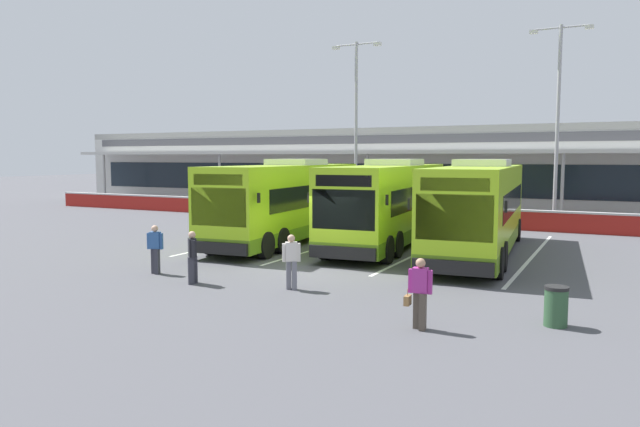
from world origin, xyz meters
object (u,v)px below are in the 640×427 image
at_px(pedestrian_with_handbag, 419,292).
at_px(pedestrian_in_dark_coat, 192,255).
at_px(coach_bus_centre, 479,210).
at_px(pedestrian_near_bin, 291,260).
at_px(pedestrian_child, 155,248).
at_px(lamp_post_centre, 558,113).
at_px(coach_bus_left_centre, 389,204).
at_px(litter_bin, 556,306).
at_px(lamp_post_west, 356,118).
at_px(coach_bus_leftmost, 288,203).

xyz_separation_m(pedestrian_with_handbag, pedestrian_in_dark_coat, (-7.63, 1.49, 0.02)).
bearing_deg(coach_bus_centre, pedestrian_near_bin, -112.00).
height_order(pedestrian_child, lamp_post_centre, lamp_post_centre).
distance_m(pedestrian_child, pedestrian_near_bin, 5.19).
xyz_separation_m(pedestrian_with_handbag, pedestrian_near_bin, (-4.55, 2.17, 0.02)).
xyz_separation_m(pedestrian_with_handbag, lamp_post_centre, (0.72, 22.44, 5.43)).
bearing_deg(coach_bus_left_centre, lamp_post_centre, 61.05).
height_order(pedestrian_in_dark_coat, lamp_post_centre, lamp_post_centre).
bearing_deg(pedestrian_child, coach_bus_left_centre, 64.63).
xyz_separation_m(lamp_post_centre, litter_bin, (2.00, -20.80, -5.82)).
height_order(lamp_post_west, litter_bin, lamp_post_west).
bearing_deg(litter_bin, pedestrian_in_dark_coat, -179.12).
bearing_deg(pedestrian_with_handbag, coach_bus_leftmost, 131.78).
xyz_separation_m(coach_bus_left_centre, pedestrian_in_dark_coat, (-2.50, -10.39, -0.91)).
bearing_deg(coach_bus_centre, litter_bin, -67.98).
height_order(coach_bus_centre, pedestrian_with_handbag, coach_bus_centre).
distance_m(coach_bus_centre, lamp_post_centre, 12.51).
relative_size(pedestrian_in_dark_coat, lamp_post_centre, 0.15).
bearing_deg(coach_bus_leftmost, lamp_post_centre, 48.46).
xyz_separation_m(coach_bus_leftmost, pedestrian_child, (-0.11, -8.61, -0.91)).
relative_size(coach_bus_left_centre, pedestrian_in_dark_coat, 7.61).
distance_m(coach_bus_leftmost, pedestrian_in_dark_coat, 9.54).
bearing_deg(pedestrian_child, coach_bus_centre, 45.08).
relative_size(coach_bus_left_centre, lamp_post_west, 1.12).
xyz_separation_m(lamp_post_west, litter_bin, (13.78, -20.13, -5.82)).
distance_m(pedestrian_child, litter_bin, 12.48).
height_order(coach_bus_leftmost, pedestrian_in_dark_coat, coach_bus_leftmost).
bearing_deg(lamp_post_centre, pedestrian_child, -117.27).
distance_m(coach_bus_left_centre, pedestrian_near_bin, 9.76).
bearing_deg(lamp_post_west, coach_bus_leftmost, -82.59).
bearing_deg(litter_bin, pedestrian_child, 177.64).
relative_size(coach_bus_leftmost, lamp_post_centre, 1.12).
bearing_deg(pedestrian_child, litter_bin, -2.36).
height_order(pedestrian_with_handbag, litter_bin, pedestrian_with_handbag).
relative_size(lamp_post_west, litter_bin, 11.83).
bearing_deg(pedestrian_child, pedestrian_near_bin, 0.16).
distance_m(coach_bus_left_centre, pedestrian_with_handbag, 12.97).
height_order(coach_bus_leftmost, pedestrian_child, coach_bus_leftmost).
distance_m(coach_bus_leftmost, pedestrian_with_handbag, 14.47).
bearing_deg(coach_bus_leftmost, coach_bus_left_centre, 13.83).
distance_m(coach_bus_leftmost, pedestrian_near_bin, 10.02).
height_order(pedestrian_in_dark_coat, pedestrian_child, same).
relative_size(pedestrian_in_dark_coat, pedestrian_child, 1.00).
xyz_separation_m(coach_bus_leftmost, litter_bin, (12.34, -9.12, -1.32)).
bearing_deg(litter_bin, pedestrian_near_bin, 175.84).
bearing_deg(coach_bus_centre, coach_bus_leftmost, -179.15).
bearing_deg(lamp_post_centre, coach_bus_leftmost, -131.54).
relative_size(pedestrian_with_handbag, lamp_post_centre, 0.15).
distance_m(coach_bus_left_centre, pedestrian_child, 10.79).
bearing_deg(pedestrian_with_handbag, lamp_post_centre, 88.17).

